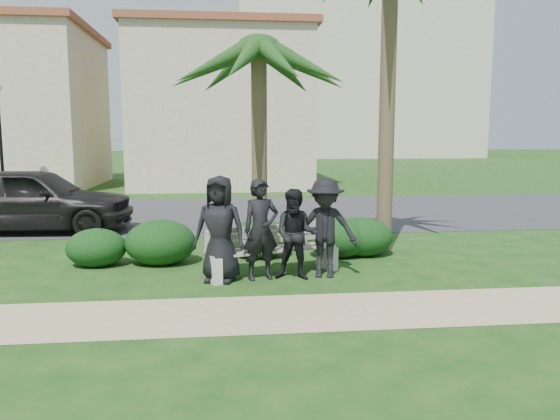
# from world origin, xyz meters

# --- Properties ---
(ground) EXTENTS (160.00, 160.00, 0.00)m
(ground) POSITION_xyz_m (0.00, 0.00, 0.00)
(ground) COLOR #143D11
(ground) RESTS_ON ground
(footpath) EXTENTS (30.00, 1.60, 0.01)m
(footpath) POSITION_xyz_m (0.00, -1.80, 0.00)
(footpath) COLOR tan
(footpath) RESTS_ON ground
(asphalt_street) EXTENTS (160.00, 8.00, 0.01)m
(asphalt_street) POSITION_xyz_m (0.00, 8.00, 0.00)
(asphalt_street) COLOR #2D2D30
(asphalt_street) RESTS_ON ground
(stucco_bldg_right) EXTENTS (8.40, 8.40, 7.30)m
(stucco_bldg_right) POSITION_xyz_m (-1.00, 18.00, 3.66)
(stucco_bldg_right) COLOR #BDAE8D
(stucco_bldg_right) RESTS_ON ground
(hotel_tower) EXTENTS (26.00, 18.00, 37.30)m
(hotel_tower) POSITION_xyz_m (14.00, 55.00, 13.41)
(hotel_tower) COLOR beige
(hotel_tower) RESTS_ON ground
(park_bench) EXTENTS (2.48, 1.24, 0.81)m
(park_bench) POSITION_xyz_m (-0.21, 0.31, 0.37)
(park_bench) COLOR #A09486
(park_bench) RESTS_ON ground
(man_a) EXTENTS (0.99, 0.80, 1.76)m
(man_a) POSITION_xyz_m (-1.12, -0.05, 0.88)
(man_a) COLOR black
(man_a) RESTS_ON ground
(man_b) EXTENTS (0.70, 0.55, 1.69)m
(man_b) POSITION_xyz_m (-0.44, -0.00, 0.85)
(man_b) COLOR black
(man_b) RESTS_ON ground
(man_c) EXTENTS (0.86, 0.74, 1.52)m
(man_c) POSITION_xyz_m (0.15, -0.06, 0.76)
(man_c) COLOR black
(man_c) RESTS_ON ground
(man_d) EXTENTS (1.21, 0.87, 1.69)m
(man_d) POSITION_xyz_m (0.66, 0.04, 0.84)
(man_d) COLOR black
(man_d) RESTS_ON ground
(hedge_a) EXTENTS (1.10, 0.91, 0.72)m
(hedge_a) POSITION_xyz_m (-3.40, 1.29, 0.36)
(hedge_a) COLOR black
(hedge_a) RESTS_ON ground
(hedge_b) EXTENTS (1.33, 1.09, 0.86)m
(hedge_b) POSITION_xyz_m (-2.23, 1.31, 0.43)
(hedge_b) COLOR black
(hedge_b) RESTS_ON ground
(hedge_c) EXTENTS (1.20, 1.00, 0.79)m
(hedge_c) POSITION_xyz_m (-0.34, 1.69, 0.39)
(hedge_c) COLOR black
(hedge_c) RESTS_ON ground
(hedge_d) EXTENTS (1.25, 1.04, 0.82)m
(hedge_d) POSITION_xyz_m (1.22, 1.55, 0.41)
(hedge_d) COLOR black
(hedge_d) RESTS_ON ground
(hedge_e) EXTENTS (1.21, 1.00, 0.79)m
(hedge_e) POSITION_xyz_m (1.74, 1.61, 0.39)
(hedge_e) COLOR black
(hedge_e) RESTS_ON ground
(palm_left) EXTENTS (3.00, 3.00, 5.03)m
(palm_left) POSITION_xyz_m (-0.29, 2.27, 4.08)
(palm_left) COLOR brown
(palm_left) RESTS_ON ground
(car_a) EXTENTS (4.90, 2.19, 1.64)m
(car_a) POSITION_xyz_m (-5.73, 5.13, 0.82)
(car_a) COLOR black
(car_a) RESTS_ON ground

